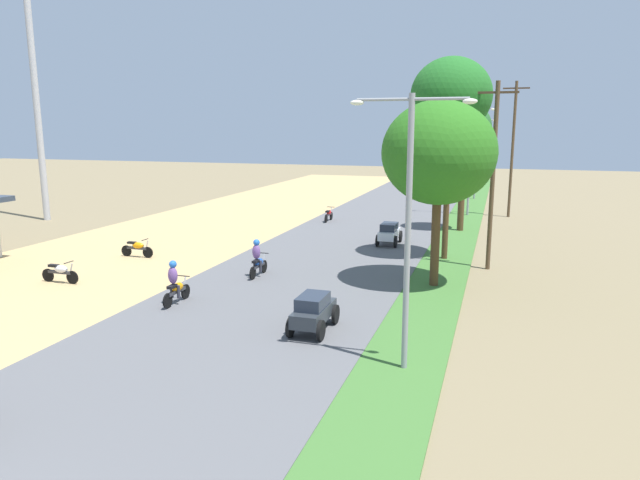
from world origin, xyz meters
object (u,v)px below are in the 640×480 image
at_px(car_sedan_charcoal, 313,311).
at_px(car_sedan_white, 389,232).
at_px(utility_pole_near, 493,174).
at_px(median_tree_third, 465,129).
at_px(motorbike_foreground_rider, 175,284).
at_px(motorbike_ahead_second, 258,259).
at_px(streetlamp_mid, 470,153).
at_px(utility_pole_far, 513,148).
at_px(median_tree_second, 451,97).
at_px(motorbike_ahead_third, 329,214).
at_px(streetlamp_far, 476,152).
at_px(median_tree_nearest, 439,153).
at_px(parked_motorbike_fourth, 137,247).
at_px(streetlamp_near, 408,214).
at_px(parked_motorbike_third, 60,271).

distance_m(car_sedan_charcoal, car_sedan_white, 14.29).
distance_m(utility_pole_near, car_sedan_white, 7.57).
relative_size(median_tree_third, motorbike_foreground_rider, 4.37).
bearing_deg(car_sedan_white, motorbike_ahead_second, -115.79).
bearing_deg(streetlamp_mid, motorbike_foreground_rider, -109.20).
bearing_deg(median_tree_third, utility_pole_far, 67.37).
relative_size(median_tree_second, motorbike_ahead_third, 5.36).
bearing_deg(median_tree_second, streetlamp_far, 89.45).
height_order(median_tree_nearest, streetlamp_far, median_tree_nearest).
relative_size(parked_motorbike_fourth, streetlamp_far, 0.25).
distance_m(streetlamp_mid, streetlamp_far, 10.10).
bearing_deg(motorbike_ahead_second, motorbike_foreground_rider, -105.74).
relative_size(streetlamp_near, motorbike_ahead_third, 4.03).
bearing_deg(parked_motorbike_fourth, utility_pole_far, 47.86).
xyz_separation_m(streetlamp_far, utility_pole_far, (2.89, -9.74, 0.79)).
relative_size(parked_motorbike_fourth, motorbike_foreground_rider, 1.00).
height_order(utility_pole_far, motorbike_ahead_second, utility_pole_far).
height_order(streetlamp_far, car_sedan_white, streetlamp_far).
bearing_deg(median_tree_nearest, utility_pole_far, 81.46).
relative_size(streetlamp_far, motorbike_ahead_second, 3.96).
xyz_separation_m(median_tree_second, motorbike_ahead_third, (-8.69, 9.09, -7.29)).
distance_m(utility_pole_far, motorbike_ahead_second, 24.19).
xyz_separation_m(car_sedan_white, motorbike_ahead_second, (-4.14, -8.58, 0.11)).
xyz_separation_m(parked_motorbike_third, median_tree_nearest, (14.92, 4.36, 4.90)).
height_order(median_tree_nearest, streetlamp_mid, streetlamp_mid).
height_order(streetlamp_mid, car_sedan_charcoal, streetlamp_mid).
bearing_deg(median_tree_third, median_tree_second, -91.26).
distance_m(parked_motorbike_third, streetlamp_near, 16.12).
bearing_deg(motorbike_foreground_rider, parked_motorbike_third, 169.37).
bearing_deg(streetlamp_mid, median_tree_third, -90.51).
bearing_deg(streetlamp_far, parked_motorbike_third, -113.61).
relative_size(parked_motorbike_third, median_tree_third, 0.23).
relative_size(motorbike_ahead_second, motorbike_ahead_third, 1.00).
relative_size(parked_motorbike_fourth, utility_pole_far, 0.19).
bearing_deg(motorbike_ahead_second, parked_motorbike_fourth, 166.74).
bearing_deg(streetlamp_mid, car_sedan_charcoal, -96.87).
distance_m(parked_motorbike_fourth, median_tree_nearest, 15.54).
xyz_separation_m(median_tree_third, utility_pole_far, (2.95, 7.07, -1.34)).
relative_size(parked_motorbike_fourth, median_tree_third, 0.23).
bearing_deg(streetlamp_far, utility_pole_far, -73.50).
bearing_deg(motorbike_ahead_third, utility_pole_near, -44.07).
height_order(streetlamp_mid, utility_pole_near, utility_pole_near).
xyz_separation_m(parked_motorbike_fourth, median_tree_nearest, (14.73, -0.75, 4.90)).
distance_m(streetlamp_near, motorbike_ahead_second, 11.34).
height_order(streetlamp_far, motorbike_ahead_third, streetlamp_far).
distance_m(utility_pole_near, motorbike_foreground_rider, 14.64).
xyz_separation_m(parked_motorbike_third, streetlamp_near, (15.10, -4.25, 3.72)).
height_order(median_tree_nearest, motorbike_ahead_third, median_tree_nearest).
distance_m(median_tree_second, streetlamp_mid, 15.35).
bearing_deg(motorbike_ahead_third, median_tree_second, -46.29).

